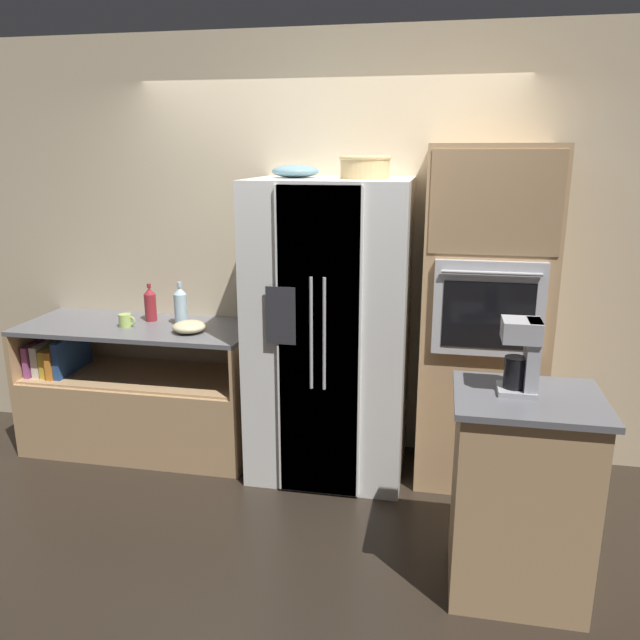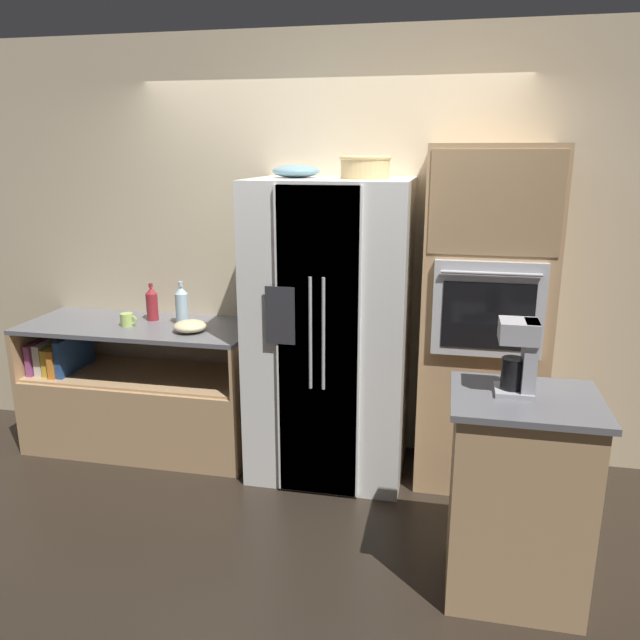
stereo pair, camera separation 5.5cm
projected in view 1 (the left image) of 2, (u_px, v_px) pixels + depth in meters
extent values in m
plane|color=black|center=(315.00, 466.00, 4.20)|extent=(20.00, 20.00, 0.00)
cube|color=beige|center=(327.00, 250.00, 4.24)|extent=(12.00, 0.06, 2.80)
cube|color=tan|center=(144.00, 411.00, 4.42)|extent=(1.60, 0.67, 0.53)
cube|color=tan|center=(141.00, 375.00, 4.35)|extent=(1.53, 0.61, 0.02)
cube|color=tan|center=(38.00, 346.00, 4.45)|extent=(0.04, 0.67, 0.34)
cube|color=tan|center=(248.00, 360.00, 4.16)|extent=(0.04, 0.67, 0.34)
cube|color=slate|center=(137.00, 327.00, 4.26)|extent=(1.60, 0.67, 0.03)
cube|color=#934784|center=(43.00, 354.00, 4.42)|extent=(0.04, 0.43, 0.22)
cube|color=silver|center=(51.00, 355.00, 4.41)|extent=(0.05, 0.39, 0.22)
cube|color=gold|center=(59.00, 357.00, 4.40)|extent=(0.06, 0.40, 0.19)
cube|color=orange|center=(66.00, 357.00, 4.39)|extent=(0.04, 0.45, 0.20)
cube|color=#284C8E|center=(72.00, 354.00, 4.37)|extent=(0.05, 0.42, 0.25)
cube|color=white|center=(330.00, 331.00, 3.96)|extent=(0.97, 0.74, 1.89)
cube|color=white|center=(317.00, 349.00, 3.60)|extent=(0.48, 0.02, 1.85)
cube|color=white|center=(320.00, 349.00, 3.60)|extent=(0.48, 0.02, 1.85)
cylinder|color=#B2B2B7|center=(311.00, 334.00, 3.56)|extent=(0.02, 0.02, 0.66)
cylinder|color=#B2B2B7|center=(324.00, 335.00, 3.54)|extent=(0.02, 0.02, 0.66)
cube|color=#2D2D33|center=(281.00, 316.00, 3.58)|extent=(0.17, 0.01, 0.34)
cube|color=tan|center=(483.00, 320.00, 3.83)|extent=(0.74, 0.60, 2.09)
cube|color=silver|center=(488.00, 309.00, 3.49)|extent=(0.61, 0.04, 0.54)
cube|color=black|center=(488.00, 316.00, 3.47)|extent=(0.50, 0.01, 0.38)
cylinder|color=#B2B2B7|center=(491.00, 273.00, 3.40)|extent=(0.54, 0.02, 0.02)
cube|color=#A68259|center=(496.00, 203.00, 3.35)|extent=(0.70, 0.01, 0.56)
cube|color=tan|center=(520.00, 498.00, 2.91)|extent=(0.61, 0.51, 0.96)
cube|color=slate|center=(529.00, 399.00, 2.78)|extent=(0.66, 0.56, 0.03)
cylinder|color=tan|center=(365.00, 168.00, 3.67)|extent=(0.29, 0.29, 0.12)
torus|color=tan|center=(365.00, 158.00, 3.65)|extent=(0.31, 0.31, 0.02)
ellipsoid|color=#668C99|center=(296.00, 171.00, 3.81)|extent=(0.29, 0.29, 0.08)
cylinder|color=maroon|center=(151.00, 307.00, 4.34)|extent=(0.08, 0.08, 0.19)
cone|color=maroon|center=(149.00, 291.00, 4.31)|extent=(0.08, 0.08, 0.04)
cylinder|color=maroon|center=(149.00, 286.00, 4.30)|extent=(0.03, 0.03, 0.03)
cylinder|color=silver|center=(181.00, 309.00, 4.23)|extent=(0.09, 0.09, 0.21)
cone|color=silver|center=(180.00, 291.00, 4.20)|extent=(0.09, 0.09, 0.05)
cylinder|color=silver|center=(179.00, 285.00, 4.19)|extent=(0.03, 0.03, 0.03)
cylinder|color=#B2D166|center=(125.00, 320.00, 4.20)|extent=(0.08, 0.08, 0.09)
torus|color=#B2D166|center=(131.00, 321.00, 4.19)|extent=(0.06, 0.01, 0.06)
ellipsoid|color=beige|center=(189.00, 327.00, 4.07)|extent=(0.22, 0.22, 0.08)
cube|color=#B2B2B7|center=(516.00, 390.00, 2.81)|extent=(0.17, 0.16, 0.02)
cylinder|color=black|center=(515.00, 372.00, 2.79)|extent=(0.10, 0.10, 0.14)
cube|color=#B2B2B7|center=(532.00, 357.00, 2.76)|extent=(0.06, 0.14, 0.34)
cube|color=#B2B2B7|center=(521.00, 330.00, 2.74)|extent=(0.17, 0.16, 0.10)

